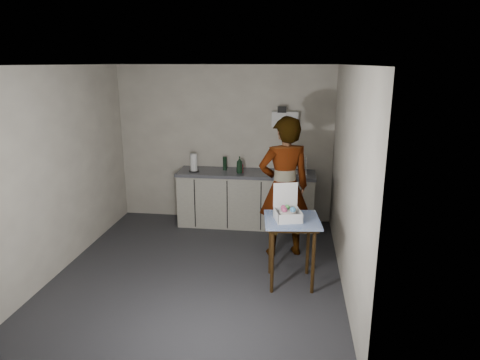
# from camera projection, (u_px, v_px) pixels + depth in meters

# --- Properties ---
(ground) EXTENTS (4.00, 4.00, 0.00)m
(ground) POSITION_uv_depth(u_px,v_px,m) (201.00, 270.00, 5.61)
(ground) COLOR #2D2D32
(ground) RESTS_ON ground
(wall_back) EXTENTS (3.60, 0.02, 2.60)m
(wall_back) POSITION_uv_depth(u_px,v_px,m) (225.00, 144.00, 7.17)
(wall_back) COLOR #BFB5A6
(wall_back) RESTS_ON ground
(wall_right) EXTENTS (0.02, 4.00, 2.60)m
(wall_right) POSITION_uv_depth(u_px,v_px,m) (347.00, 179.00, 5.04)
(wall_right) COLOR #BFB5A6
(wall_right) RESTS_ON ground
(wall_left) EXTENTS (0.02, 4.00, 2.60)m
(wall_left) POSITION_uv_depth(u_px,v_px,m) (62.00, 169.00, 5.49)
(wall_left) COLOR #BFB5A6
(wall_left) RESTS_ON ground
(ceiling) EXTENTS (3.60, 4.00, 0.01)m
(ceiling) POSITION_uv_depth(u_px,v_px,m) (195.00, 65.00, 4.92)
(ceiling) COLOR silver
(ceiling) RESTS_ON wall_back
(kitchen_counter) EXTENTS (2.24, 0.62, 0.91)m
(kitchen_counter) POSITION_uv_depth(u_px,v_px,m) (246.00, 200.00, 7.07)
(kitchen_counter) COLOR black
(kitchen_counter) RESTS_ON ground
(wall_shelf) EXTENTS (0.42, 0.18, 0.37)m
(wall_shelf) POSITION_uv_depth(u_px,v_px,m) (285.00, 119.00, 6.86)
(wall_shelf) COLOR white
(wall_shelf) RESTS_ON ground
(side_table) EXTENTS (0.71, 0.71, 0.84)m
(side_table) POSITION_uv_depth(u_px,v_px,m) (292.00, 227.00, 5.10)
(side_table) COLOR #32210B
(side_table) RESTS_ON ground
(standing_man) EXTENTS (0.82, 0.67, 1.96)m
(standing_man) POSITION_uv_depth(u_px,v_px,m) (284.00, 187.00, 5.84)
(standing_man) COLOR #B2A593
(standing_man) RESTS_ON ground
(soap_bottle) EXTENTS (0.12, 0.12, 0.27)m
(soap_bottle) POSITION_uv_depth(u_px,v_px,m) (240.00, 165.00, 6.84)
(soap_bottle) COLOR black
(soap_bottle) RESTS_ON kitchen_counter
(soda_can) EXTENTS (0.07, 0.07, 0.13)m
(soda_can) POSITION_uv_depth(u_px,v_px,m) (241.00, 168.00, 6.90)
(soda_can) COLOR red
(soda_can) RESTS_ON kitchen_counter
(dark_bottle) EXTENTS (0.07, 0.07, 0.23)m
(dark_bottle) POSITION_uv_depth(u_px,v_px,m) (225.00, 163.00, 7.04)
(dark_bottle) COLOR black
(dark_bottle) RESTS_ON kitchen_counter
(paper_towel) EXTENTS (0.17, 0.17, 0.30)m
(paper_towel) POSITION_uv_depth(u_px,v_px,m) (194.00, 163.00, 6.93)
(paper_towel) COLOR black
(paper_towel) RESTS_ON kitchen_counter
(dish_rack) EXTENTS (0.37, 0.28, 0.26)m
(dish_rack) POSITION_uv_depth(u_px,v_px,m) (295.00, 170.00, 6.84)
(dish_rack) COLOR silver
(dish_rack) RESTS_ON kitchen_counter
(bakery_box) EXTENTS (0.36, 0.37, 0.41)m
(bakery_box) POSITION_uv_depth(u_px,v_px,m) (287.00, 212.00, 5.03)
(bakery_box) COLOR white
(bakery_box) RESTS_ON side_table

